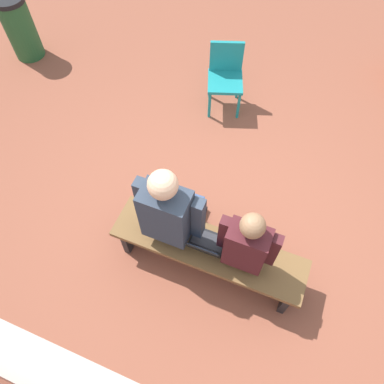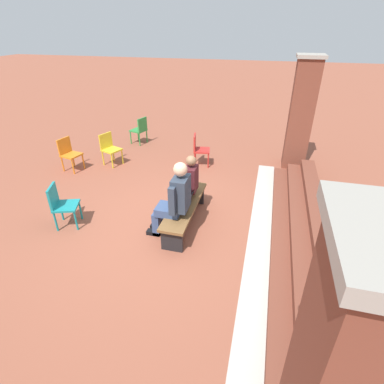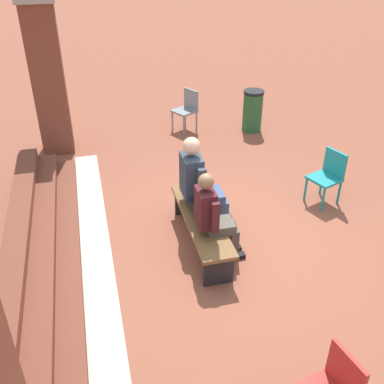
{
  "view_description": "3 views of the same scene",
  "coord_description": "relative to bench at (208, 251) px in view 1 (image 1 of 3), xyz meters",
  "views": [
    {
      "loc": [
        -0.44,
        1.6,
        3.58
      ],
      "look_at": [
        0.25,
        -0.1,
        0.61
      ],
      "focal_mm": 35.0,
      "sensor_mm": 36.0,
      "label": 1
    },
    {
      "loc": [
        4.47,
        1.6,
        3.36
      ],
      "look_at": [
        0.01,
        0.45,
        0.76
      ],
      "focal_mm": 28.0,
      "sensor_mm": 36.0,
      "label": 2
    },
    {
      "loc": [
        -4.8,
        1.6,
        3.83
      ],
      "look_at": [
        -0.34,
        0.48,
        1.03
      ],
      "focal_mm": 42.0,
      "sensor_mm": 36.0,
      "label": 3
    }
  ],
  "objects": [
    {
      "name": "laptop",
      "position": [
        0.02,
        0.01,
        0.15
      ],
      "size": [
        0.32,
        0.29,
        0.21
      ],
      "color": "black",
      "rests_on": "bench"
    },
    {
      "name": "ground_plane",
      "position": [
        0.07,
        -0.29,
        -0.35
      ],
      "size": [
        60.0,
        60.0,
        0.0
      ],
      "primitive_type": "plane",
      "color": "brown"
    },
    {
      "name": "person_adult",
      "position": [
        0.37,
        -0.07,
        0.4
      ],
      "size": [
        0.6,
        0.76,
        1.44
      ],
      "color": "#384C75",
      "rests_on": "ground"
    },
    {
      "name": "person_student",
      "position": [
        -0.32,
        -0.06,
        0.34
      ],
      "size": [
        0.5,
        0.63,
        1.28
      ],
      "color": "#4C473D",
      "rests_on": "ground"
    },
    {
      "name": "plastic_chair_mid_courtyard",
      "position": [
        0.61,
        -2.19,
        0.13
      ],
      "size": [
        0.54,
        0.54,
        0.84
      ],
      "color": "teal",
      "rests_on": "ground"
    },
    {
      "name": "bench",
      "position": [
        0.0,
        0.0,
        0.0
      ],
      "size": [
        1.8,
        0.44,
        0.45
      ],
      "color": "brown",
      "rests_on": "ground"
    },
    {
      "name": "litter_bin",
      "position": [
        3.53,
        -2.06,
        0.08
      ],
      "size": [
        0.42,
        0.42,
        0.86
      ],
      "color": "#23562D",
      "rests_on": "ground"
    }
  ]
}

